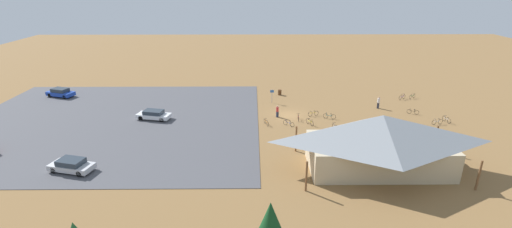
{
  "coord_description": "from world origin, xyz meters",
  "views": [
    {
      "loc": [
        5.15,
        48.26,
        18.4
      ],
      "look_at": [
        4.71,
        2.57,
        1.2
      ],
      "focal_mm": 25.32,
      "sensor_mm": 36.0,
      "label": 1
    }
  ],
  "objects_px": {
    "bicycle_yellow_lone_west": "(310,122)",
    "car_blue_mid_lot": "(60,92)",
    "bicycle_black_trailside": "(413,112)",
    "bicycle_purple_near_porch": "(402,97)",
    "bike_pavilion": "(380,140)",
    "bicycle_orange_edge_north": "(266,122)",
    "bicycle_blue_by_bin": "(289,123)",
    "bicycle_white_lone_east": "(437,122)",
    "car_silver_end_stall": "(72,165)",
    "lot_sign": "(272,94)",
    "bicycle_silver_near_sign": "(447,120)",
    "car_white_aisle_side": "(154,115)",
    "bicycle_green_front_row": "(412,96)",
    "visitor_crossing_yard": "(277,111)",
    "trash_bin": "(280,92)",
    "bicycle_teal_back_row": "(329,116)",
    "bicycle_yellow_yard_front": "(313,113)",
    "visitor_by_pavilion": "(378,102)",
    "bicycle_red_yard_right": "(298,118)"
  },
  "relations": [
    {
      "from": "bicycle_teal_back_row",
      "to": "bicycle_yellow_lone_west",
      "type": "height_order",
      "value": "bicycle_teal_back_row"
    },
    {
      "from": "bicycle_yellow_lone_west",
      "to": "car_blue_mid_lot",
      "type": "distance_m",
      "value": 41.38
    },
    {
      "from": "car_blue_mid_lot",
      "to": "visitor_by_pavilion",
      "type": "height_order",
      "value": "visitor_by_pavilion"
    },
    {
      "from": "visitor_crossing_yard",
      "to": "bicycle_blue_by_bin",
      "type": "bearing_deg",
      "value": 111.6
    },
    {
      "from": "trash_bin",
      "to": "bicycle_orange_edge_north",
      "type": "distance_m",
      "value": 13.54
    },
    {
      "from": "bicycle_orange_edge_north",
      "to": "visitor_by_pavilion",
      "type": "xyz_separation_m",
      "value": [
        -17.11,
        -6.43,
        0.61
      ]
    },
    {
      "from": "bike_pavilion",
      "to": "bicycle_orange_edge_north",
      "type": "xyz_separation_m",
      "value": [
        10.95,
        -11.98,
        -2.93
      ]
    },
    {
      "from": "bicycle_purple_near_porch",
      "to": "visitor_crossing_yard",
      "type": "bearing_deg",
      "value": 20.55
    },
    {
      "from": "bicycle_green_front_row",
      "to": "car_white_aisle_side",
      "type": "xyz_separation_m",
      "value": [
        39.82,
        8.97,
        0.35
      ]
    },
    {
      "from": "bicycle_yellow_yard_front",
      "to": "car_blue_mid_lot",
      "type": "height_order",
      "value": "car_blue_mid_lot"
    },
    {
      "from": "car_blue_mid_lot",
      "to": "trash_bin",
      "type": "bearing_deg",
      "value": -178.88
    },
    {
      "from": "bicycle_red_yard_right",
      "to": "bicycle_white_lone_east",
      "type": "bearing_deg",
      "value": 174.57
    },
    {
      "from": "car_white_aisle_side",
      "to": "lot_sign",
      "type": "bearing_deg",
      "value": -157.46
    },
    {
      "from": "bicycle_black_trailside",
      "to": "car_white_aisle_side",
      "type": "distance_m",
      "value": 36.98
    },
    {
      "from": "bicycle_orange_edge_north",
      "to": "bike_pavilion",
      "type": "bearing_deg",
      "value": 132.43
    },
    {
      "from": "bicycle_black_trailside",
      "to": "bicycle_teal_back_row",
      "type": "xyz_separation_m",
      "value": [
        12.46,
        1.79,
        0.02
      ]
    },
    {
      "from": "bicycle_teal_back_row",
      "to": "bicycle_yellow_lone_west",
      "type": "relative_size",
      "value": 1.07
    },
    {
      "from": "bicycle_blue_by_bin",
      "to": "car_blue_mid_lot",
      "type": "xyz_separation_m",
      "value": [
        36.56,
        -12.95,
        0.39
      ]
    },
    {
      "from": "bike_pavilion",
      "to": "bicycle_red_yard_right",
      "type": "relative_size",
      "value": 9.29
    },
    {
      "from": "bicycle_red_yard_right",
      "to": "car_white_aisle_side",
      "type": "height_order",
      "value": "car_white_aisle_side"
    },
    {
      "from": "bicycle_silver_near_sign",
      "to": "car_blue_mid_lot",
      "type": "distance_m",
      "value": 59.41
    },
    {
      "from": "bicycle_black_trailside",
      "to": "bicycle_purple_near_porch",
      "type": "bearing_deg",
      "value": -98.98
    },
    {
      "from": "car_silver_end_stall",
      "to": "visitor_by_pavilion",
      "type": "xyz_separation_m",
      "value": [
        -37.29,
        -18.7,
        0.25
      ]
    },
    {
      "from": "bicycle_orange_edge_north",
      "to": "bicycle_green_front_row",
      "type": "height_order",
      "value": "bicycle_green_front_row"
    },
    {
      "from": "bicycle_purple_near_porch",
      "to": "bicycle_green_front_row",
      "type": "height_order",
      "value": "bicycle_purple_near_porch"
    },
    {
      "from": "lot_sign",
      "to": "bicycle_black_trailside",
      "type": "height_order",
      "value": "lot_sign"
    },
    {
      "from": "bicycle_yellow_yard_front",
      "to": "bicycle_silver_near_sign",
      "type": "height_order",
      "value": "bicycle_silver_near_sign"
    },
    {
      "from": "trash_bin",
      "to": "bicycle_yellow_lone_west",
      "type": "relative_size",
      "value": 0.57
    },
    {
      "from": "bike_pavilion",
      "to": "bicycle_orange_edge_north",
      "type": "relative_size",
      "value": 10.05
    },
    {
      "from": "bike_pavilion",
      "to": "lot_sign",
      "type": "relative_size",
      "value": 7.33
    },
    {
      "from": "bicycle_purple_near_porch",
      "to": "bicycle_blue_by_bin",
      "type": "bearing_deg",
      "value": 29.66
    },
    {
      "from": "lot_sign",
      "to": "car_white_aisle_side",
      "type": "bearing_deg",
      "value": 22.54
    },
    {
      "from": "bicycle_white_lone_east",
      "to": "bicycle_blue_by_bin",
      "type": "relative_size",
      "value": 1.17
    },
    {
      "from": "bicycle_white_lone_east",
      "to": "car_white_aisle_side",
      "type": "distance_m",
      "value": 38.6
    },
    {
      "from": "bicycle_purple_near_porch",
      "to": "car_white_aisle_side",
      "type": "xyz_separation_m",
      "value": [
        38.0,
        8.54,
        0.32
      ]
    },
    {
      "from": "bicycle_white_lone_east",
      "to": "car_silver_end_stall",
      "type": "xyz_separation_m",
      "value": [
        43.15,
        12.21,
        0.34
      ]
    },
    {
      "from": "bicycle_black_trailside",
      "to": "visitor_by_pavilion",
      "type": "bearing_deg",
      "value": -30.03
    },
    {
      "from": "bicycle_orange_edge_north",
      "to": "bicycle_silver_near_sign",
      "type": "bearing_deg",
      "value": -178.38
    },
    {
      "from": "trash_bin",
      "to": "bicycle_teal_back_row",
      "type": "xyz_separation_m",
      "value": [
        -6.17,
        11.09,
        -0.08
      ]
    },
    {
      "from": "bicycle_orange_edge_north",
      "to": "bicycle_black_trailside",
      "type": "bearing_deg",
      "value": -169.49
    },
    {
      "from": "bicycle_green_front_row",
      "to": "visitor_crossing_yard",
      "type": "xyz_separation_m",
      "value": [
        22.59,
        8.21,
        0.55
      ]
    },
    {
      "from": "bicycle_black_trailside",
      "to": "bicycle_teal_back_row",
      "type": "distance_m",
      "value": 12.59
    },
    {
      "from": "bicycle_orange_edge_north",
      "to": "car_silver_end_stall",
      "type": "distance_m",
      "value": 23.62
    },
    {
      "from": "lot_sign",
      "to": "bike_pavilion",
      "type": "bearing_deg",
      "value": 114.79
    },
    {
      "from": "car_white_aisle_side",
      "to": "trash_bin",
      "type": "bearing_deg",
      "value": -148.72
    },
    {
      "from": "lot_sign",
      "to": "bicycle_silver_near_sign",
      "type": "distance_m",
      "value": 24.9
    },
    {
      "from": "bicycle_orange_edge_north",
      "to": "bicycle_red_yard_right",
      "type": "distance_m",
      "value": 4.8
    },
    {
      "from": "bicycle_green_front_row",
      "to": "car_blue_mid_lot",
      "type": "bearing_deg",
      "value": -1.42
    },
    {
      "from": "bicycle_orange_edge_north",
      "to": "car_blue_mid_lot",
      "type": "relative_size",
      "value": 0.33
    },
    {
      "from": "bicycle_purple_near_porch",
      "to": "bicycle_black_trailside",
      "type": "height_order",
      "value": "bicycle_purple_near_porch"
    }
  ]
}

